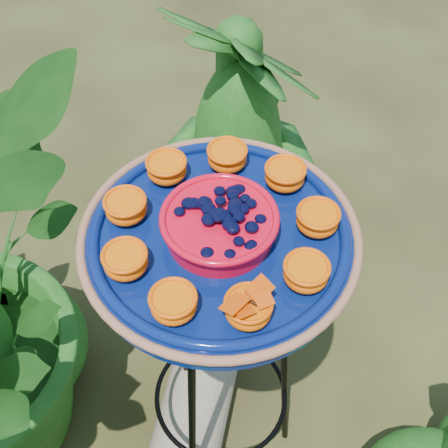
{
  "coord_description": "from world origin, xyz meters",
  "views": [
    {
      "loc": [
        -0.28,
        -0.54,
        1.8
      ],
      "look_at": [
        0.1,
        0.01,
        0.98
      ],
      "focal_mm": 50.0,
      "sensor_mm": 36.0,
      "label": 1
    }
  ],
  "objects": [
    {
      "name": "feeder_dish",
      "position": [
        0.09,
        0.01,
        0.96
      ],
      "size": [
        0.49,
        0.49,
        0.11
      ],
      "rotation": [
        0.0,
        0.0,
        0.02
      ],
      "color": "#071758",
      "rests_on": "tripod_stand"
    },
    {
      "name": "tripod_stand",
      "position": [
        0.09,
        0.01,
        0.56
      ],
      "size": [
        0.34,
        0.36,
        0.92
      ],
      "rotation": [
        0.0,
        0.0,
        0.02
      ],
      "color": "black",
      "rests_on": "ground"
    },
    {
      "name": "shrub_back_right",
      "position": [
        0.59,
        0.64,
        0.45
      ],
      "size": [
        0.58,
        0.58,
        0.9
      ],
      "primitive_type": "imported",
      "rotation": [
        0.0,
        0.0,
        1.74
      ],
      "color": "#184A13",
      "rests_on": "ground"
    },
    {
      "name": "driftwood_log",
      "position": [
        0.14,
        0.17,
        0.1
      ],
      "size": [
        0.55,
        0.54,
        0.19
      ],
      "primitive_type": "cylinder",
      "rotation": [
        0.0,
        1.57,
        0.76
      ],
      "color": "gray",
      "rests_on": "ground"
    }
  ]
}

